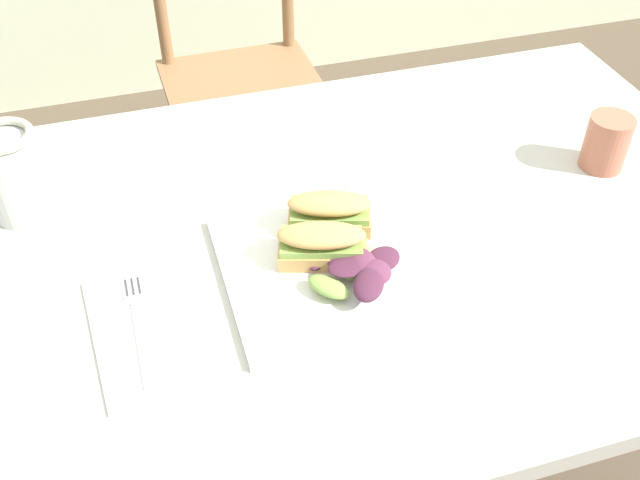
{
  "coord_description": "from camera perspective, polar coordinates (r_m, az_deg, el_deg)",
  "views": [
    {
      "loc": [
        -0.31,
        -0.78,
        1.43
      ],
      "look_at": [
        -0.09,
        -0.06,
        0.76
      ],
      "focal_mm": 41.93,
      "sensor_mm": 36.0,
      "label": 1
    }
  ],
  "objects": [
    {
      "name": "salad_mixed_greens",
      "position": [
        0.97,
        2.57,
        -1.77
      ],
      "size": [
        0.15,
        0.16,
        0.03
      ],
      "color": "#4C2338",
      "rests_on": "plate_lunch"
    },
    {
      "name": "chair_wooden_far",
      "position": [
        2.02,
        -6.03,
        12.27
      ],
      "size": [
        0.41,
        0.41,
        0.87
      ],
      "color": "#8E6642",
      "rests_on": "ground"
    },
    {
      "name": "plate_lunch",
      "position": [
        0.99,
        0.67,
        -2.11
      ],
      "size": [
        0.28,
        0.28,
        0.01
      ],
      "primitive_type": "cube",
      "color": "white",
      "rests_on": "dining_table"
    },
    {
      "name": "sandwich_half_front",
      "position": [
        0.98,
        0.11,
        -0.27
      ],
      "size": [
        0.13,
        0.09,
        0.06
      ],
      "color": "tan",
      "rests_on": "plate_lunch"
    },
    {
      "name": "fork_on_napkin",
      "position": [
        0.95,
        -13.69,
        -5.97
      ],
      "size": [
        0.03,
        0.19,
        0.0
      ],
      "color": "silver",
      "rests_on": "napkin_folded"
    },
    {
      "name": "dining_table",
      "position": [
        1.13,
        -0.54,
        -4.6
      ],
      "size": [
        1.36,
        0.82,
        0.74
      ],
      "color": "#BCB7AD",
      "rests_on": "ground"
    },
    {
      "name": "cup_extra_side",
      "position": [
        1.24,
        21.02,
        6.97
      ],
      "size": [
        0.07,
        0.07,
        0.09
      ],
      "primitive_type": "cylinder",
      "color": "#B2664C",
      "rests_on": "dining_table"
    },
    {
      "name": "sandwich_half_back",
      "position": [
        1.03,
        0.73,
        2.16
      ],
      "size": [
        0.13,
        0.09,
        0.06
      ],
      "color": "tan",
      "rests_on": "plate_lunch"
    },
    {
      "name": "napkin_folded",
      "position": [
        0.94,
        -13.54,
        -6.86
      ],
      "size": [
        0.13,
        0.23,
        0.0
      ],
      "primitive_type": "cube",
      "rotation": [
        0.0,
        0.0,
        0.07
      ],
      "color": "white",
      "rests_on": "dining_table"
    },
    {
      "name": "mason_jar_iced_tea",
      "position": [
        1.13,
        -22.31,
        4.43
      ],
      "size": [
        0.09,
        0.09,
        0.14
      ],
      "color": "#995623",
      "rests_on": "dining_table"
    }
  ]
}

